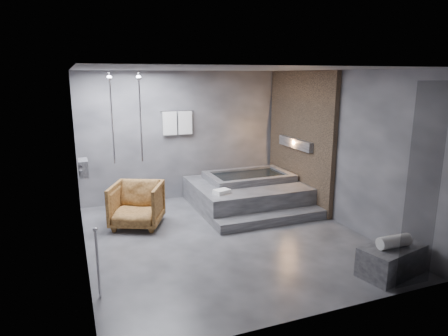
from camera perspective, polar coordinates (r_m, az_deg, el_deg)
name	(u,v)px	position (r m, az deg, el deg)	size (l,w,h in m)	color
room	(241,134)	(6.83, 2.51, 4.90)	(5.00, 5.04, 2.82)	#323235
tub_deck	(246,194)	(8.50, 3.15, -3.69)	(2.20, 2.00, 0.50)	#38383B
tub_step	(272,219)	(7.55, 6.88, -7.26)	(2.20, 0.36, 0.18)	#38383B
concrete_bench	(391,260)	(6.13, 22.76, -12.05)	(0.92, 0.51, 0.41)	#313133
driftwood_chair	(137,205)	(7.46, -12.34, -5.16)	(0.86, 0.89, 0.81)	#4A2C12
rolled_towel	(394,242)	(5.98, 23.12, -9.63)	(0.17, 0.17, 0.48)	silver
deck_towel	(222,191)	(7.63, -0.30, -3.37)	(0.29, 0.21, 0.08)	white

